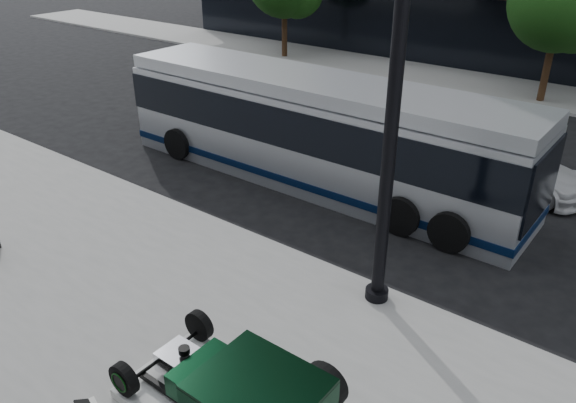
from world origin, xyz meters
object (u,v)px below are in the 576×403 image
Objects in this scene: hot_rod at (248,395)px; white_sedan at (514,165)px; lamppost at (393,112)px; transit_bus at (315,130)px.

white_sedan is (0.28, 10.79, -0.09)m from hot_rod.
lamppost is (-0.04, 3.81, 3.16)m from hot_rod.
white_sedan is (4.60, 3.01, -0.88)m from transit_bus.
transit_bus is 5.57m from white_sedan.
lamppost is 1.93× the size of white_sedan.
transit_bus reaches higher than white_sedan.
hot_rod is at bearing -168.81° from white_sedan.
lamppost is 6.30m from transit_bus.
white_sedan reaches higher than hot_rod.
transit_bus reaches higher than hot_rod.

